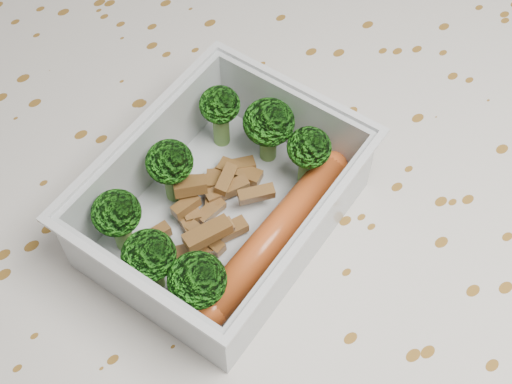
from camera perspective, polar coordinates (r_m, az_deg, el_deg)
dining_table at (r=0.53m, az=0.24°, el=-7.38°), size 1.40×0.90×0.75m
tablecloth at (r=0.48m, az=0.26°, el=-4.76°), size 1.46×0.96×0.19m
lunch_container at (r=0.43m, az=-2.66°, el=-1.23°), size 0.19×0.17×0.06m
broccoli_florets at (r=0.42m, az=-4.03°, el=0.27°), size 0.15×0.12×0.05m
meat_pile at (r=0.44m, az=-3.80°, el=-1.33°), size 0.10×0.06×0.03m
sausage at (r=0.43m, az=1.54°, el=-3.39°), size 0.14×0.05×0.02m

